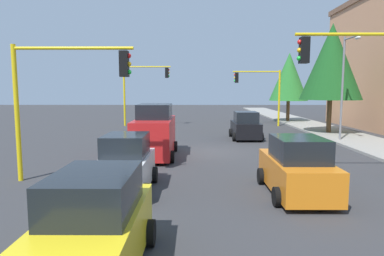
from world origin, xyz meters
name	(u,v)px	position (x,y,z in m)	size (l,w,h in m)	color
ground_plane	(207,152)	(0.00, 0.00, 0.00)	(120.00, 120.00, 0.00)	#353538
sidewalk_kerb	(352,138)	(-5.00, 10.50, 0.07)	(80.00, 4.00, 0.15)	gray
lane_arrow_near	(94,246)	(11.51, -3.00, 0.01)	(2.40, 1.10, 1.10)	silver
traffic_signal_near_right	(65,85)	(6.00, -5.62, 3.71)	(0.36, 4.59, 5.21)	yellow
traffic_signal_far_right	(142,83)	(-14.00, -5.73, 4.14)	(0.36, 4.59, 5.86)	yellow
traffic_signal_near_left	(366,76)	(6.00, 5.70, 4.04)	(0.36, 4.59, 5.71)	yellow
traffic_signal_far_left	(260,87)	(-14.00, 5.65, 3.83)	(0.36, 4.59, 5.39)	yellow
street_lamp_curbside	(345,77)	(-3.61, 9.20, 4.35)	(2.15, 0.28, 7.00)	slate
tree_roadside_far	(289,77)	(-18.00, 9.50, 4.90)	(4.09, 4.09, 7.47)	brown
tree_roadside_mid	(332,62)	(-8.00, 10.00, 5.68)	(4.72, 4.72, 8.64)	brown
delivery_van_red	(155,133)	(1.22, -2.81, 1.28)	(4.80, 2.22, 2.77)	red
car_black	(246,127)	(-5.27, 2.96, 0.90)	(3.67, 2.09, 1.98)	black
car_yellow	(93,230)	(12.74, -2.63, 0.90)	(4.18, 2.01, 1.98)	yellow
car_orange	(297,168)	(7.69, 2.71, 0.90)	(3.97, 2.07, 1.98)	orange
car_white	(125,166)	(7.31, -3.12, 0.89)	(3.66, 1.96, 1.98)	white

